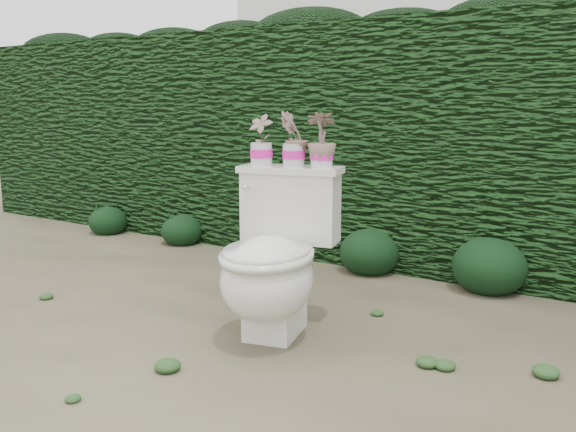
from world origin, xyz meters
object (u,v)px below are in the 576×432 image
Objects in this scene: potted_plant_left at (261,141)px; potted_plant_center at (294,140)px; potted_plant_right at (322,141)px; toilet at (274,262)px.

potted_plant_center is at bearing 13.74° from potted_plant_left.
potted_plant_left is 0.96× the size of potted_plant_right.
toilet is 3.29× the size of potted_plant_left.
potted_plant_right is at bearing 56.84° from toilet.
potted_plant_left is at bearing 122.24° from toilet.
potted_plant_left is 0.31m from potted_plant_right.
potted_plant_center reaches higher than potted_plant_left.
toilet is 0.61m from potted_plant_right.
potted_plant_center is at bearing 86.06° from toilet.
potted_plant_right is (0.30, 0.07, 0.01)m from potted_plant_left.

